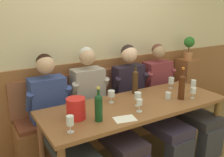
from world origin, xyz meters
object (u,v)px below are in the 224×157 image
(wine_glass_near_bucket, at_px, (111,94))
(potted_plant, at_px, (189,46))
(person_center_left_seat, at_px, (99,107))
(wine_glass_left_end, at_px, (193,91))
(person_left_seat, at_px, (57,118))
(wine_glass_right_end, at_px, (70,121))
(wine_bottle_green_tall, at_px, (135,81))
(wine_bottle_amber_mid, at_px, (182,86))
(ice_bucket, at_px, (76,108))
(wine_glass_center_rear, at_px, (171,81))
(wall_bench, at_px, (108,119))
(person_right_seat, at_px, (143,99))
(person_center_right_seat, at_px, (172,93))
(dining_table, at_px, (136,111))
(water_tumbler_right, at_px, (168,95))
(wine_glass_mid_left, at_px, (193,84))
(wine_glass_center_front, at_px, (138,96))
(wine_glass_mid_right, at_px, (140,103))
(wine_bottle_clear_water, at_px, (99,107))

(wine_glass_near_bucket, relative_size, potted_plant, 0.39)
(person_center_left_seat, bearing_deg, potted_plant, 11.10)
(wine_glass_left_end, bearing_deg, wine_glass_near_bucket, 157.04)
(person_left_seat, height_order, wine_glass_right_end, person_left_seat)
(wine_bottle_green_tall, bearing_deg, wine_glass_left_end, -45.60)
(person_center_left_seat, bearing_deg, wine_bottle_amber_mid, -29.37)
(ice_bucket, relative_size, wine_glass_center_rear, 1.43)
(person_left_seat, xyz_separation_m, wine_glass_center_rear, (1.53, -0.10, 0.20))
(person_left_seat, xyz_separation_m, potted_plant, (2.32, 0.36, 0.54))
(wall_bench, xyz_separation_m, wine_glass_left_end, (0.67, -0.84, 0.54))
(person_right_seat, height_order, person_center_right_seat, person_right_seat)
(wine_glass_center_rear, bearing_deg, person_center_left_seat, 173.97)
(dining_table, xyz_separation_m, water_tumbler_right, (0.42, -0.06, 0.12))
(wine_glass_center_rear, relative_size, water_tumbler_right, 1.85)
(person_center_right_seat, height_order, wine_glass_right_end, person_center_right_seat)
(wine_glass_mid_left, xyz_separation_m, wine_glass_center_front, (-0.86, -0.00, 0.00))
(dining_table, relative_size, wine_glass_mid_right, 15.87)
(wine_bottle_clear_water, height_order, wine_bottle_green_tall, wine_bottle_green_tall)
(wall_bench, bearing_deg, person_center_right_seat, -22.17)
(person_left_seat, distance_m, water_tumbler_right, 1.29)
(wine_glass_center_rear, bearing_deg, wine_glass_near_bucket, -177.82)
(dining_table, xyz_separation_m, wine_glass_center_rear, (0.72, 0.21, 0.18))
(dining_table, relative_size, wine_glass_near_bucket, 15.09)
(person_center_right_seat, height_order, potted_plant, potted_plant)
(wine_glass_mid_right, xyz_separation_m, wine_glass_left_end, (0.77, -0.01, -0.01))
(dining_table, relative_size, wine_glass_center_rear, 14.75)
(person_left_seat, height_order, person_right_seat, person_right_seat)
(wine_bottle_clear_water, xyz_separation_m, water_tumbler_right, (0.97, 0.10, -0.10))
(person_left_seat, height_order, potted_plant, potted_plant)
(wine_bottle_amber_mid, bearing_deg, dining_table, 164.79)
(wall_bench, relative_size, wine_bottle_clear_water, 7.18)
(dining_table, height_order, wine_glass_left_end, wine_glass_left_end)
(person_right_seat, distance_m, wine_glass_mid_left, 0.66)
(wall_bench, xyz_separation_m, ice_bucket, (-0.72, -0.64, 0.55))
(wine_glass_right_end, xyz_separation_m, wine_glass_mid_right, (0.77, 0.05, -0.01))
(dining_table, xyz_separation_m, wine_bottle_clear_water, (-0.56, -0.16, 0.22))
(wall_bench, height_order, person_center_left_seat, person_center_left_seat)
(wine_glass_right_end, xyz_separation_m, wine_glass_center_rear, (1.59, 0.45, -0.00))
(person_center_right_seat, distance_m, wine_glass_near_bucket, 1.08)
(wine_glass_right_end, bearing_deg, wine_bottle_green_tall, 26.32)
(wine_glass_center_rear, height_order, potted_plant, potted_plant)
(wall_bench, xyz_separation_m, wine_glass_center_rear, (0.72, -0.43, 0.55))
(wine_bottle_clear_water, xyz_separation_m, wine_bottle_green_tall, (0.75, 0.45, 0.02))
(wine_glass_center_rear, height_order, wine_glass_center_front, wine_glass_center_front)
(dining_table, relative_size, wine_glass_left_end, 16.24)
(person_right_seat, distance_m, person_center_right_seat, 0.51)
(wine_glass_mid_right, bearing_deg, wine_glass_near_bucket, 108.20)
(ice_bucket, bearing_deg, dining_table, 0.28)
(water_tumbler_right, bearing_deg, person_left_seat, 163.17)
(wall_bench, height_order, wine_glass_center_front, wall_bench)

